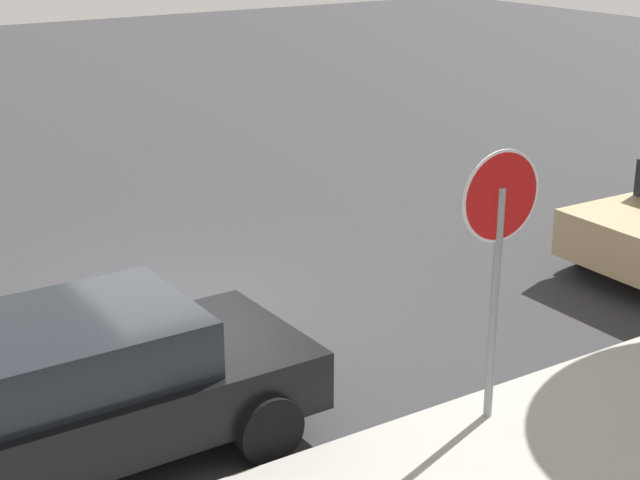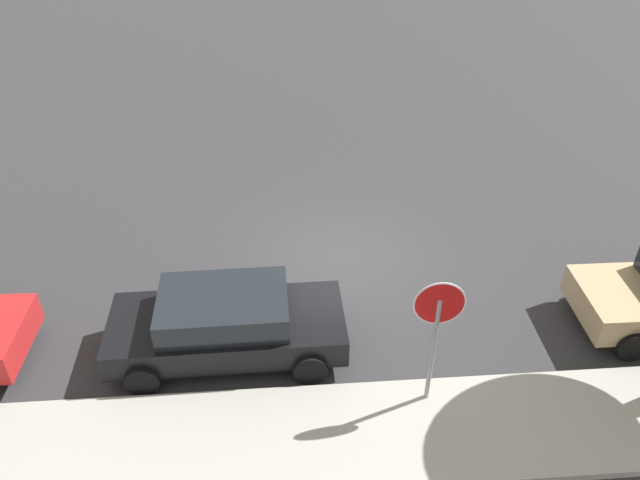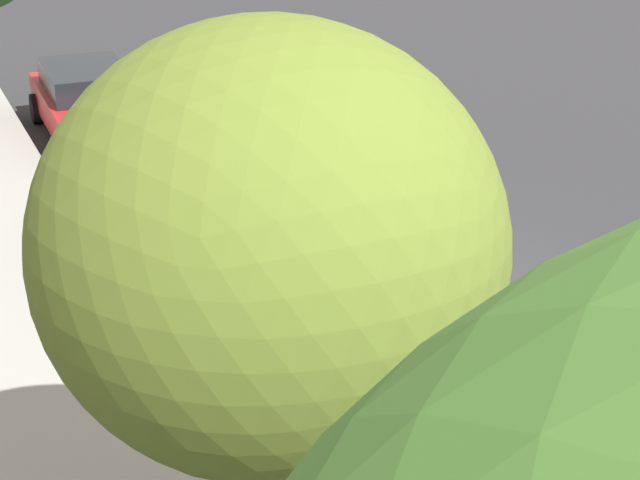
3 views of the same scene
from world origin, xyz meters
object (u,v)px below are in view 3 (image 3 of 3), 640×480
stop_sign (123,240)px  street_tree_far (270,251)px  parked_car_red (90,102)px  parked_car_black (172,206)px

stop_sign → street_tree_far: street_tree_far is taller
stop_sign → parked_car_red: 9.80m
stop_sign → parked_car_red: (9.59, -1.64, -1.14)m
parked_car_black → street_tree_far: street_tree_far is taller
street_tree_far → parked_car_black: bearing=-11.3°
parked_car_black → parked_car_red: size_ratio=0.98×
parked_car_red → street_tree_far: 14.64m
parked_car_red → street_tree_far: street_tree_far is taller
stop_sign → parked_car_black: (3.55, -1.54, -1.17)m
stop_sign → street_tree_far: 4.98m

